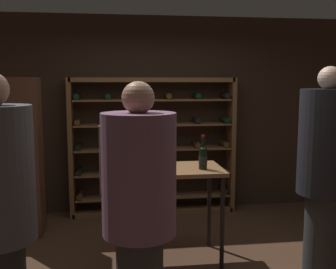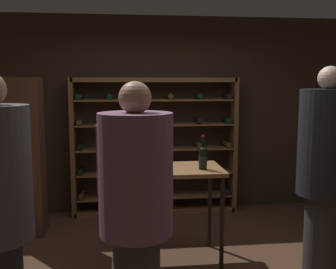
# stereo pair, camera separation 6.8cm
# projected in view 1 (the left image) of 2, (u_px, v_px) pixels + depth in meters

# --- Properties ---
(back_wall) EXTENTS (5.75, 0.10, 2.76)m
(back_wall) POSITION_uv_depth(u_px,v_px,m) (152.00, 114.00, 5.70)
(back_wall) COLOR #332319
(back_wall) RESTS_ON ground
(wine_rack) EXTENTS (2.30, 0.32, 1.90)m
(wine_rack) POSITION_uv_depth(u_px,v_px,m) (153.00, 146.00, 5.55)
(wine_rack) COLOR brown
(wine_rack) RESTS_ON ground
(tasting_table) EXTENTS (1.09, 0.64, 0.97)m
(tasting_table) POSITION_uv_depth(u_px,v_px,m) (169.00, 179.00, 4.05)
(tasting_table) COLOR brown
(tasting_table) RESTS_ON ground
(person_host_in_suit) EXTENTS (0.53, 0.52, 1.85)m
(person_host_in_suit) POSITION_uv_depth(u_px,v_px,m) (139.00, 203.00, 2.76)
(person_host_in_suit) COLOR #2F2F2F
(person_host_in_suit) RESTS_ON ground
(person_bystander_red_print) EXTENTS (0.48, 0.48, 1.98)m
(person_bystander_red_print) POSITION_uv_depth(u_px,v_px,m) (325.00, 168.00, 3.50)
(person_bystander_red_print) COLOR #2E2E2E
(person_bystander_red_print) RESTS_ON ground
(display_cabinet) EXTENTS (0.44, 0.36, 1.90)m
(display_cabinet) POSITION_uv_depth(u_px,v_px,m) (22.00, 158.00, 4.72)
(display_cabinet) COLOR #4C2D1E
(display_cabinet) RESTS_ON ground
(wine_bottle_amber_reserve) EXTENTS (0.09, 0.09, 0.35)m
(wine_bottle_amber_reserve) POSITION_uv_depth(u_px,v_px,m) (203.00, 157.00, 3.96)
(wine_bottle_amber_reserve) COLOR black
(wine_bottle_amber_reserve) RESTS_ON tasting_table
(wine_bottle_green_slim) EXTENTS (0.08, 0.08, 0.36)m
(wine_bottle_green_slim) POSITION_uv_depth(u_px,v_px,m) (138.00, 161.00, 3.74)
(wine_bottle_green_slim) COLOR black
(wine_bottle_green_slim) RESTS_ON tasting_table
(wine_glass_stemmed_right) EXTENTS (0.08, 0.08, 0.15)m
(wine_glass_stemmed_right) POSITION_uv_depth(u_px,v_px,m) (153.00, 154.00, 4.19)
(wine_glass_stemmed_right) COLOR silver
(wine_glass_stemmed_right) RESTS_ON tasting_table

